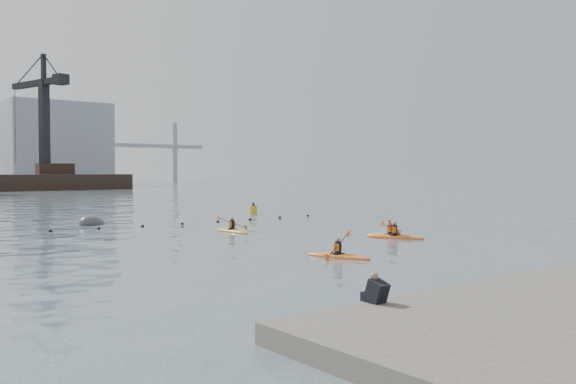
% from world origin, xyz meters
% --- Properties ---
extents(ground, '(400.00, 400.00, 0.00)m').
position_xyz_m(ground, '(0.00, 0.00, 0.00)').
color(ground, '#384852').
rests_on(ground, ground).
extents(float_line, '(33.24, 0.73, 0.24)m').
position_xyz_m(float_line, '(-0.50, 22.53, 0.03)').
color(float_line, black).
rests_on(float_line, ground).
extents(kayaker_0, '(2.11, 3.17, 1.24)m').
position_xyz_m(kayaker_0, '(1.54, 3.29, 0.10)').
color(kayaker_0, orange).
rests_on(kayaker_0, ground).
extents(kayaker_1, '(2.06, 3.12, 1.12)m').
position_xyz_m(kayaker_1, '(9.56, 7.57, 0.09)').
color(kayaker_1, gold).
rests_on(kayaker_1, ground).
extents(kayaker_3, '(2.28, 3.34, 1.22)m').
position_xyz_m(kayaker_3, '(3.90, 15.56, 0.10)').
color(kayaker_3, gold).
rests_on(kayaker_3, ground).
extents(kayaker_4, '(2.14, 3.29, 1.27)m').
position_xyz_m(kayaker_4, '(9.28, 6.99, 0.10)').
color(kayaker_4, '#DE5914').
rests_on(kayaker_4, ground).
extents(mooring_buoy, '(3.06, 2.89, 1.76)m').
position_xyz_m(mooring_buoy, '(-1.03, 26.20, 0.00)').
color(mooring_buoy, '#393B3E').
rests_on(mooring_buoy, ground).
extents(nav_buoy, '(0.66, 0.66, 1.21)m').
position_xyz_m(nav_buoy, '(14.00, 27.87, 0.37)').
color(nav_buoy, gold).
rests_on(nav_buoy, ground).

